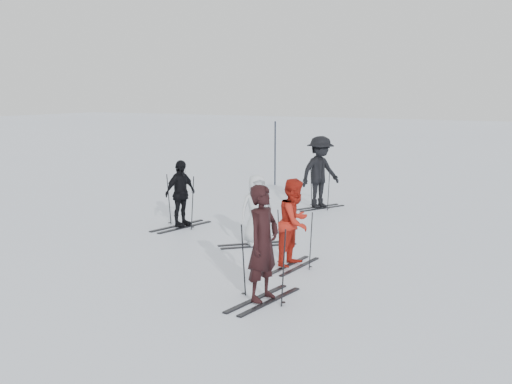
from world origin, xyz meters
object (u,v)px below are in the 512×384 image
skier_uphill_left (180,194)px  skier_near_dark (263,245)px  skier_grey (257,211)px  skier_red (295,224)px  skier_uphill_far (320,173)px  piste_marker (275,153)px

skier_uphill_left → skier_near_dark: bearing=-122.0°
skier_near_dark → skier_uphill_left: size_ratio=1.14×
skier_grey → skier_red: bearing=-83.1°
skier_red → skier_uphill_left: bearing=67.7°
skier_red → skier_grey: skier_red is taller
skier_uphill_left → skier_uphill_far: bearing=-16.5°
skier_grey → skier_near_dark: bearing=-104.8°
skier_near_dark → skier_uphill_left: (-4.41, 3.92, -0.11)m
skier_uphill_left → skier_red: bearing=-105.2°
skier_uphill_left → skier_grey: bearing=-96.3°
skier_grey → skier_uphill_far: skier_uphill_far is taller
skier_near_dark → piste_marker: piste_marker is taller
skier_near_dark → skier_uphill_far: bearing=23.1°
skier_red → piste_marker: piste_marker is taller
skier_red → skier_uphill_far: size_ratio=0.83×
skier_uphill_left → piste_marker: size_ratio=0.72×
skier_near_dark → skier_grey: size_ratio=1.22×
skier_red → skier_uphill_left: (-3.97, 1.85, -0.02)m
skier_uphill_left → piste_marker: 7.49m
skier_red → piste_marker: size_ratio=0.74×
skier_uphill_far → skier_uphill_left: bearing=179.2°
skier_grey → piste_marker: bearing=69.6°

